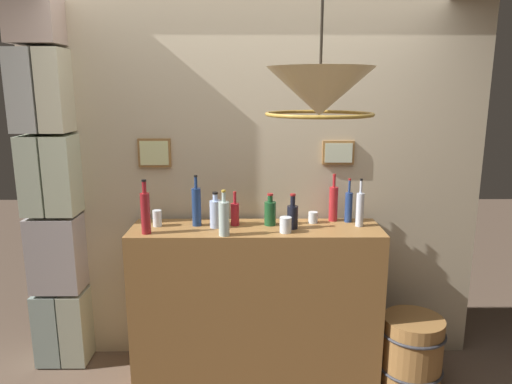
{
  "coord_description": "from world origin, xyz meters",
  "views": [
    {
      "loc": [
        -0.02,
        -2.14,
        1.95
      ],
      "look_at": [
        0.0,
        0.76,
        1.3
      ],
      "focal_mm": 32.92,
      "sensor_mm": 36.0,
      "label": 1
    }
  ],
  "objects_px": {
    "wooden_barrel": "(412,350)",
    "liquor_bottle_brandy": "(145,212)",
    "liquor_bottle_bourbon": "(360,209)",
    "liquor_bottle_vermouth": "(224,218)",
    "liquor_bottle_rye": "(349,206)",
    "liquor_bottle_tequila": "(235,213)",
    "liquor_bottle_scotch": "(196,206)",
    "liquor_bottle_rum": "(333,203)",
    "pendant_lamp": "(320,93)",
    "glass_tumbler_highball": "(157,218)",
    "liquor_bottle_sherry": "(216,213)",
    "glass_tumbler_shot": "(286,225)",
    "glass_tumbler_rocks": "(313,217)",
    "liquor_bottle_vodka": "(270,212)",
    "liquor_bottle_gin": "(293,216)"
  },
  "relations": [
    {
      "from": "liquor_bottle_bourbon",
      "to": "liquor_bottle_brandy",
      "type": "bearing_deg",
      "value": -173.67
    },
    {
      "from": "liquor_bottle_bourbon",
      "to": "glass_tumbler_shot",
      "type": "bearing_deg",
      "value": -164.72
    },
    {
      "from": "liquor_bottle_scotch",
      "to": "liquor_bottle_vodka",
      "type": "bearing_deg",
      "value": 1.0
    },
    {
      "from": "liquor_bottle_scotch",
      "to": "liquor_bottle_vermouth",
      "type": "distance_m",
      "value": 0.29
    },
    {
      "from": "liquor_bottle_brandy",
      "to": "glass_tumbler_shot",
      "type": "height_order",
      "value": "liquor_bottle_brandy"
    },
    {
      "from": "liquor_bottle_brandy",
      "to": "pendant_lamp",
      "type": "distance_m",
      "value": 1.46
    },
    {
      "from": "liquor_bottle_gin",
      "to": "liquor_bottle_sherry",
      "type": "xyz_separation_m",
      "value": [
        -0.5,
        0.03,
        0.01
      ]
    },
    {
      "from": "liquor_bottle_gin",
      "to": "liquor_bottle_tequila",
      "type": "height_order",
      "value": "liquor_bottle_gin"
    },
    {
      "from": "liquor_bottle_sherry",
      "to": "liquor_bottle_vodka",
      "type": "xyz_separation_m",
      "value": [
        0.36,
        0.05,
        -0.01
      ]
    },
    {
      "from": "liquor_bottle_sherry",
      "to": "liquor_bottle_tequila",
      "type": "bearing_deg",
      "value": 20.44
    },
    {
      "from": "liquor_bottle_rye",
      "to": "liquor_bottle_vodka",
      "type": "height_order",
      "value": "liquor_bottle_rye"
    },
    {
      "from": "liquor_bottle_sherry",
      "to": "pendant_lamp",
      "type": "xyz_separation_m",
      "value": [
        0.53,
        -0.95,
        0.78
      ]
    },
    {
      "from": "glass_tumbler_highball",
      "to": "liquor_bottle_sherry",
      "type": "bearing_deg",
      "value": -4.3
    },
    {
      "from": "wooden_barrel",
      "to": "liquor_bottle_brandy",
      "type": "bearing_deg",
      "value": -179.83
    },
    {
      "from": "glass_tumbler_rocks",
      "to": "glass_tumbler_shot",
      "type": "bearing_deg",
      "value": -132.9
    },
    {
      "from": "liquor_bottle_scotch",
      "to": "wooden_barrel",
      "type": "bearing_deg",
      "value": -6.67
    },
    {
      "from": "liquor_bottle_rye",
      "to": "liquor_bottle_gin",
      "type": "distance_m",
      "value": 0.42
    },
    {
      "from": "liquor_bottle_scotch",
      "to": "liquor_bottle_vodka",
      "type": "distance_m",
      "value": 0.49
    },
    {
      "from": "liquor_bottle_gin",
      "to": "pendant_lamp",
      "type": "distance_m",
      "value": 1.21
    },
    {
      "from": "liquor_bottle_vermouth",
      "to": "liquor_bottle_brandy",
      "type": "xyz_separation_m",
      "value": [
        -0.49,
        0.04,
        0.03
      ]
    },
    {
      "from": "liquor_bottle_vodka",
      "to": "liquor_bottle_vermouth",
      "type": "xyz_separation_m",
      "value": [
        -0.29,
        -0.23,
        0.03
      ]
    },
    {
      "from": "liquor_bottle_tequila",
      "to": "pendant_lamp",
      "type": "distance_m",
      "value": 1.34
    },
    {
      "from": "liquor_bottle_rye",
      "to": "liquor_bottle_bourbon",
      "type": "distance_m",
      "value": 0.12
    },
    {
      "from": "glass_tumbler_shot",
      "to": "glass_tumbler_rocks",
      "type": "bearing_deg",
      "value": 47.1
    },
    {
      "from": "glass_tumbler_shot",
      "to": "pendant_lamp",
      "type": "relative_size",
      "value": 0.2
    },
    {
      "from": "liquor_bottle_scotch",
      "to": "liquor_bottle_brandy",
      "type": "height_order",
      "value": "liquor_bottle_brandy"
    },
    {
      "from": "wooden_barrel",
      "to": "liquor_bottle_gin",
      "type": "bearing_deg",
      "value": 173.16
    },
    {
      "from": "liquor_bottle_vermouth",
      "to": "glass_tumbler_rocks",
      "type": "relative_size",
      "value": 3.84
    },
    {
      "from": "liquor_bottle_bourbon",
      "to": "wooden_barrel",
      "type": "bearing_deg",
      "value": -22.26
    },
    {
      "from": "liquor_bottle_rum",
      "to": "pendant_lamp",
      "type": "bearing_deg",
      "value": -103.7
    },
    {
      "from": "liquor_bottle_bourbon",
      "to": "pendant_lamp",
      "type": "relative_size",
      "value": 0.66
    },
    {
      "from": "liquor_bottle_rye",
      "to": "liquor_bottle_tequila",
      "type": "relative_size",
      "value": 1.31
    },
    {
      "from": "glass_tumbler_rocks",
      "to": "pendant_lamp",
      "type": "distance_m",
      "value": 1.35
    },
    {
      "from": "glass_tumbler_rocks",
      "to": "liquor_bottle_brandy",
      "type": "bearing_deg",
      "value": -167.81
    },
    {
      "from": "liquor_bottle_rye",
      "to": "liquor_bottle_scotch",
      "type": "xyz_separation_m",
      "value": [
        -1.02,
        -0.08,
        0.02
      ]
    },
    {
      "from": "liquor_bottle_rum",
      "to": "pendant_lamp",
      "type": "distance_m",
      "value": 1.36
    },
    {
      "from": "liquor_bottle_rye",
      "to": "glass_tumbler_highball",
      "type": "height_order",
      "value": "liquor_bottle_rye"
    },
    {
      "from": "glass_tumbler_rocks",
      "to": "glass_tumbler_shot",
      "type": "distance_m",
      "value": 0.3
    },
    {
      "from": "glass_tumbler_rocks",
      "to": "glass_tumbler_shot",
      "type": "xyz_separation_m",
      "value": [
        -0.2,
        -0.22,
        0.01
      ]
    },
    {
      "from": "liquor_bottle_tequila",
      "to": "glass_tumbler_rocks",
      "type": "xyz_separation_m",
      "value": [
        0.53,
        0.05,
        -0.04
      ]
    },
    {
      "from": "liquor_bottle_sherry",
      "to": "glass_tumbler_rocks",
      "type": "relative_size",
      "value": 3.15
    },
    {
      "from": "liquor_bottle_scotch",
      "to": "pendant_lamp",
      "type": "height_order",
      "value": "pendant_lamp"
    },
    {
      "from": "liquor_bottle_vermouth",
      "to": "pendant_lamp",
      "type": "relative_size",
      "value": 0.59
    },
    {
      "from": "liquor_bottle_sherry",
      "to": "glass_tumbler_rocks",
      "type": "distance_m",
      "value": 0.66
    },
    {
      "from": "glass_tumbler_highball",
      "to": "liquor_bottle_vodka",
      "type": "bearing_deg",
      "value": 1.65
    },
    {
      "from": "liquor_bottle_rye",
      "to": "liquor_bottle_vermouth",
      "type": "height_order",
      "value": "liquor_bottle_rye"
    },
    {
      "from": "liquor_bottle_scotch",
      "to": "wooden_barrel",
      "type": "xyz_separation_m",
      "value": [
        1.44,
        -0.17,
        -0.95
      ]
    },
    {
      "from": "liquor_bottle_tequila",
      "to": "liquor_bottle_vodka",
      "type": "relative_size",
      "value": 1.07
    },
    {
      "from": "liquor_bottle_bourbon",
      "to": "liquor_bottle_vermouth",
      "type": "bearing_deg",
      "value": -167.43
    },
    {
      "from": "liquor_bottle_rye",
      "to": "liquor_bottle_sherry",
      "type": "distance_m",
      "value": 0.9
    }
  ]
}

